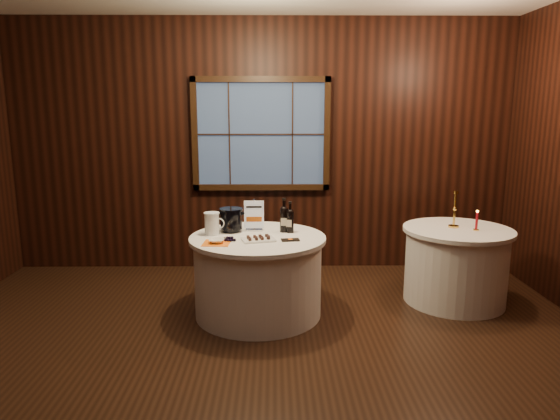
{
  "coord_description": "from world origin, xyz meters",
  "views": [
    {
      "loc": [
        0.15,
        -3.54,
        1.93
      ],
      "look_at": [
        0.21,
        0.9,
        1.04
      ],
      "focal_mm": 32.0,
      "sensor_mm": 36.0,
      "label": 1
    }
  ],
  "objects_px": {
    "port_bottle_right": "(290,219)",
    "chocolate_plate": "(258,239)",
    "ice_bucket": "(231,219)",
    "sign_stand": "(254,220)",
    "grape_bunch": "(230,239)",
    "side_table": "(456,265)",
    "chocolate_box": "(290,240)",
    "red_candle": "(477,222)",
    "port_bottle_left": "(284,217)",
    "brass_candlestick": "(454,214)",
    "cracker_bowl": "(217,241)",
    "main_table": "(258,275)",
    "glass_pitcher": "(212,223)"
  },
  "relations": [
    {
      "from": "brass_candlestick",
      "to": "red_candle",
      "type": "distance_m",
      "value": 0.23
    },
    {
      "from": "port_bottle_right",
      "to": "chocolate_box",
      "type": "relative_size",
      "value": 1.86
    },
    {
      "from": "sign_stand",
      "to": "ice_bucket",
      "type": "relative_size",
      "value": 1.35
    },
    {
      "from": "grape_bunch",
      "to": "cracker_bowl",
      "type": "distance_m",
      "value": 0.13
    },
    {
      "from": "chocolate_box",
      "to": "sign_stand",
      "type": "bearing_deg",
      "value": 124.04
    },
    {
      "from": "side_table",
      "to": "brass_candlestick",
      "type": "relative_size",
      "value": 2.89
    },
    {
      "from": "main_table",
      "to": "grape_bunch",
      "type": "height_order",
      "value": "grape_bunch"
    },
    {
      "from": "sign_stand",
      "to": "red_candle",
      "type": "distance_m",
      "value": 2.18
    },
    {
      "from": "ice_bucket",
      "to": "red_candle",
      "type": "height_order",
      "value": "ice_bucket"
    },
    {
      "from": "side_table",
      "to": "red_candle",
      "type": "bearing_deg",
      "value": -33.76
    },
    {
      "from": "port_bottle_left",
      "to": "red_candle",
      "type": "relative_size",
      "value": 1.63
    },
    {
      "from": "ice_bucket",
      "to": "cracker_bowl",
      "type": "xyz_separation_m",
      "value": [
        -0.1,
        -0.43,
        -0.1
      ]
    },
    {
      "from": "ice_bucket",
      "to": "red_candle",
      "type": "bearing_deg",
      "value": 0.35
    },
    {
      "from": "side_table",
      "to": "grape_bunch",
      "type": "relative_size",
      "value": 6.21
    },
    {
      "from": "ice_bucket",
      "to": "chocolate_plate",
      "type": "distance_m",
      "value": 0.45
    },
    {
      "from": "cracker_bowl",
      "to": "red_candle",
      "type": "relative_size",
      "value": 0.66
    },
    {
      "from": "chocolate_plate",
      "to": "red_candle",
      "type": "distance_m",
      "value": 2.16
    },
    {
      "from": "sign_stand",
      "to": "brass_candlestick",
      "type": "xyz_separation_m",
      "value": [
        2.01,
        0.12,
        0.03
      ]
    },
    {
      "from": "red_candle",
      "to": "chocolate_box",
      "type": "bearing_deg",
      "value": -168.77
    },
    {
      "from": "grape_bunch",
      "to": "red_candle",
      "type": "xyz_separation_m",
      "value": [
        2.39,
        0.37,
        0.06
      ]
    },
    {
      "from": "chocolate_box",
      "to": "brass_candlestick",
      "type": "distance_m",
      "value": 1.75
    },
    {
      "from": "chocolate_plate",
      "to": "grape_bunch",
      "type": "bearing_deg",
      "value": -177.72
    },
    {
      "from": "port_bottle_left",
      "to": "chocolate_plate",
      "type": "distance_m",
      "value": 0.43
    },
    {
      "from": "grape_bunch",
      "to": "cracker_bowl",
      "type": "relative_size",
      "value": 1.28
    },
    {
      "from": "port_bottle_right",
      "to": "chocolate_plate",
      "type": "relative_size",
      "value": 0.91
    },
    {
      "from": "sign_stand",
      "to": "cracker_bowl",
      "type": "relative_size",
      "value": 2.28
    },
    {
      "from": "brass_candlestick",
      "to": "grape_bunch",
      "type": "bearing_deg",
      "value": -167.01
    },
    {
      "from": "port_bottle_left",
      "to": "ice_bucket",
      "type": "distance_m",
      "value": 0.51
    },
    {
      "from": "port_bottle_left",
      "to": "red_candle",
      "type": "distance_m",
      "value": 1.89
    },
    {
      "from": "chocolate_plate",
      "to": "cracker_bowl",
      "type": "bearing_deg",
      "value": -167.03
    },
    {
      "from": "grape_bunch",
      "to": "chocolate_plate",
      "type": "bearing_deg",
      "value": 2.28
    },
    {
      "from": "side_table",
      "to": "sign_stand",
      "type": "relative_size",
      "value": 3.48
    },
    {
      "from": "chocolate_plate",
      "to": "cracker_bowl",
      "type": "height_order",
      "value": "chocolate_plate"
    },
    {
      "from": "port_bottle_left",
      "to": "chocolate_plate",
      "type": "bearing_deg",
      "value": -124.33
    },
    {
      "from": "side_table",
      "to": "port_bottle_right",
      "type": "distance_m",
      "value": 1.77
    },
    {
      "from": "port_bottle_left",
      "to": "chocolate_plate",
      "type": "height_order",
      "value": "port_bottle_left"
    },
    {
      "from": "chocolate_box",
      "to": "glass_pitcher",
      "type": "bearing_deg",
      "value": 154.53
    },
    {
      "from": "sign_stand",
      "to": "chocolate_box",
      "type": "bearing_deg",
      "value": -48.47
    },
    {
      "from": "chocolate_box",
      "to": "cracker_bowl",
      "type": "xyz_separation_m",
      "value": [
        -0.66,
        -0.08,
        0.01
      ]
    },
    {
      "from": "sign_stand",
      "to": "glass_pitcher",
      "type": "xyz_separation_m",
      "value": [
        -0.39,
        -0.15,
        0.0
      ]
    },
    {
      "from": "chocolate_box",
      "to": "red_candle",
      "type": "xyz_separation_m",
      "value": [
        1.84,
        0.37,
        0.07
      ]
    },
    {
      "from": "chocolate_box",
      "to": "red_candle",
      "type": "relative_size",
      "value": 0.79
    },
    {
      "from": "side_table",
      "to": "cracker_bowl",
      "type": "bearing_deg",
      "value": -167.07
    },
    {
      "from": "port_bottle_right",
      "to": "chocolate_box",
      "type": "height_order",
      "value": "port_bottle_right"
    },
    {
      "from": "port_bottle_left",
      "to": "port_bottle_right",
      "type": "relative_size",
      "value": 1.1
    },
    {
      "from": "brass_candlestick",
      "to": "port_bottle_left",
      "type": "bearing_deg",
      "value": -174.4
    },
    {
      "from": "chocolate_plate",
      "to": "chocolate_box",
      "type": "bearing_deg",
      "value": -0.65
    },
    {
      "from": "grape_bunch",
      "to": "main_table",
      "type": "bearing_deg",
      "value": 34.01
    },
    {
      "from": "side_table",
      "to": "chocolate_box",
      "type": "relative_size",
      "value": 6.63
    },
    {
      "from": "port_bottle_right",
      "to": "brass_candlestick",
      "type": "height_order",
      "value": "brass_candlestick"
    }
  ]
}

